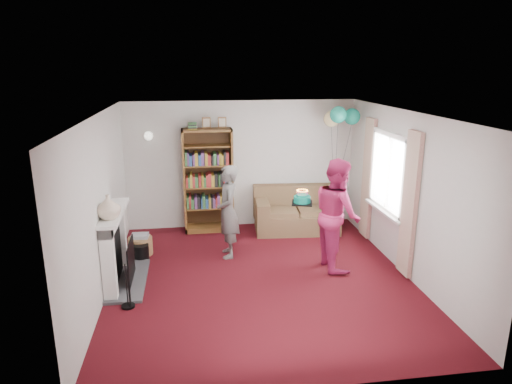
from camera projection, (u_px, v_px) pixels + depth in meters
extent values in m
plane|color=#330708|center=(261.00, 279.00, 6.97)|extent=(5.00, 5.00, 0.00)
cube|color=silver|center=(241.00, 164.00, 9.02)|extent=(4.50, 0.02, 2.50)
cube|color=silver|center=(100.00, 207.00, 6.32)|extent=(0.02, 5.00, 2.50)
cube|color=silver|center=(407.00, 194.00, 6.95)|extent=(0.02, 5.00, 2.50)
cube|color=white|center=(261.00, 113.00, 6.29)|extent=(4.50, 5.00, 0.01)
cube|color=#3F3F42|center=(128.00, 280.00, 6.87)|extent=(0.55, 1.40, 0.04)
cube|color=white|center=(109.00, 265.00, 6.19)|extent=(0.18, 0.14, 1.06)
cube|color=white|center=(120.00, 236.00, 7.24)|extent=(0.18, 0.14, 1.06)
cube|color=white|center=(112.00, 219.00, 6.59)|extent=(0.18, 1.24, 0.16)
cube|color=white|center=(114.00, 213.00, 6.57)|extent=(0.28, 1.35, 0.05)
cube|color=black|center=(114.00, 253.00, 6.73)|extent=(0.10, 0.80, 0.86)
cube|color=black|center=(131.00, 261.00, 6.80)|extent=(0.02, 0.70, 0.60)
cylinder|color=black|center=(127.00, 286.00, 6.06)|extent=(0.18, 0.18, 0.64)
cylinder|color=black|center=(141.00, 252.00, 7.63)|extent=(0.26, 0.26, 0.26)
cube|color=white|center=(392.00, 135.00, 7.29)|extent=(0.08, 1.30, 0.08)
cube|color=white|center=(386.00, 209.00, 7.62)|extent=(0.08, 1.30, 0.08)
cube|color=white|center=(390.00, 173.00, 7.46)|extent=(0.01, 1.15, 1.20)
cube|color=white|center=(384.00, 211.00, 7.63)|extent=(0.14, 1.32, 0.04)
cube|color=#C7B596|center=(410.00, 205.00, 6.75)|extent=(0.07, 0.38, 2.20)
cube|color=#C7B596|center=(368.00, 179.00, 8.32)|extent=(0.07, 0.38, 2.20)
cylinder|color=gold|center=(149.00, 134.00, 8.55)|extent=(0.04, 0.12, 0.04)
sphere|color=white|center=(148.00, 136.00, 8.47)|extent=(0.16, 0.16, 0.16)
cube|color=#472B14|center=(208.00, 178.00, 8.95)|extent=(0.95, 0.04, 2.00)
cube|color=brown|center=(184.00, 182.00, 8.70)|extent=(0.04, 0.42, 2.00)
cube|color=brown|center=(232.00, 180.00, 8.83)|extent=(0.04, 0.42, 2.00)
cube|color=brown|center=(207.00, 130.00, 8.50)|extent=(0.95, 0.42, 0.04)
cube|color=brown|center=(210.00, 227.00, 9.02)|extent=(0.95, 0.42, 0.10)
cube|color=brown|center=(209.00, 207.00, 8.91)|extent=(0.87, 0.38, 0.03)
cube|color=brown|center=(208.00, 186.00, 8.80)|extent=(0.87, 0.38, 0.02)
cube|color=brown|center=(208.00, 165.00, 8.68)|extent=(0.87, 0.38, 0.02)
cube|color=brown|center=(207.00, 146.00, 8.58)|extent=(0.87, 0.38, 0.02)
cube|color=maroon|center=(192.00, 126.00, 8.43)|extent=(0.16, 0.22, 0.12)
cube|color=brown|center=(206.00, 123.00, 8.52)|extent=(0.16, 0.02, 0.20)
cube|color=brown|center=(222.00, 122.00, 8.56)|extent=(0.16, 0.02, 0.20)
cube|color=brown|center=(296.00, 221.00, 8.97)|extent=(1.61, 0.85, 0.38)
cube|color=brown|center=(293.00, 201.00, 9.17)|extent=(1.61, 0.24, 0.66)
cube|color=brown|center=(262.00, 213.00, 8.82)|extent=(0.24, 0.80, 0.52)
cube|color=brown|center=(330.00, 210.00, 9.01)|extent=(0.24, 0.80, 0.52)
cube|color=brown|center=(279.00, 213.00, 8.78)|extent=(0.68, 0.55, 0.12)
cube|color=brown|center=(316.00, 211.00, 8.88)|extent=(0.68, 0.55, 0.12)
cylinder|color=#A6784D|center=(141.00, 246.00, 7.83)|extent=(0.41, 0.41, 0.31)
cube|color=beige|center=(140.00, 236.00, 7.78)|extent=(0.29, 0.22, 0.06)
imported|color=black|center=(228.00, 212.00, 7.61)|extent=(0.39, 0.58, 1.57)
imported|color=#B5245B|center=(337.00, 214.00, 7.19)|extent=(0.72, 0.90, 1.77)
cube|color=black|center=(302.00, 203.00, 7.24)|extent=(0.32, 0.32, 0.02)
cylinder|color=#0B826A|center=(302.00, 199.00, 7.22)|extent=(0.27, 0.27, 0.10)
cylinder|color=#0B826A|center=(302.00, 196.00, 7.21)|extent=(0.19, 0.19, 0.04)
cylinder|color=#D860AB|center=(307.00, 193.00, 7.21)|extent=(0.01, 0.01, 0.09)
sphere|color=orange|center=(307.00, 190.00, 7.19)|extent=(0.02, 0.02, 0.02)
cylinder|color=#D860AB|center=(306.00, 193.00, 7.23)|extent=(0.01, 0.01, 0.09)
sphere|color=orange|center=(306.00, 190.00, 7.22)|extent=(0.02, 0.02, 0.02)
cylinder|color=#D860AB|center=(305.00, 193.00, 7.26)|extent=(0.01, 0.01, 0.09)
sphere|color=orange|center=(305.00, 189.00, 7.24)|extent=(0.02, 0.02, 0.02)
cylinder|color=#D860AB|center=(303.00, 192.00, 7.27)|extent=(0.01, 0.01, 0.09)
sphere|color=orange|center=(303.00, 189.00, 7.26)|extent=(0.02, 0.02, 0.02)
cylinder|color=#D860AB|center=(302.00, 192.00, 7.27)|extent=(0.01, 0.01, 0.09)
sphere|color=orange|center=(302.00, 189.00, 7.26)|extent=(0.02, 0.02, 0.02)
cylinder|color=#D860AB|center=(300.00, 192.00, 7.27)|extent=(0.01, 0.01, 0.09)
sphere|color=orange|center=(300.00, 189.00, 7.25)|extent=(0.02, 0.02, 0.02)
cylinder|color=#D860AB|center=(298.00, 193.00, 7.25)|extent=(0.01, 0.01, 0.09)
sphere|color=orange|center=(298.00, 190.00, 7.24)|extent=(0.02, 0.02, 0.02)
cylinder|color=#D860AB|center=(297.00, 193.00, 7.23)|extent=(0.01, 0.01, 0.09)
sphere|color=orange|center=(298.00, 190.00, 7.21)|extent=(0.02, 0.02, 0.02)
cylinder|color=#D860AB|center=(297.00, 194.00, 7.20)|extent=(0.01, 0.01, 0.09)
sphere|color=orange|center=(297.00, 190.00, 7.19)|extent=(0.02, 0.02, 0.02)
cylinder|color=#D860AB|center=(298.00, 194.00, 7.17)|extent=(0.01, 0.01, 0.09)
sphere|color=orange|center=(298.00, 191.00, 7.16)|extent=(0.02, 0.02, 0.02)
cylinder|color=#D860AB|center=(299.00, 194.00, 7.15)|extent=(0.01, 0.01, 0.09)
sphere|color=orange|center=(299.00, 191.00, 7.13)|extent=(0.02, 0.02, 0.02)
cylinder|color=#D860AB|center=(300.00, 195.00, 7.13)|extent=(0.01, 0.01, 0.09)
sphere|color=orange|center=(300.00, 192.00, 7.12)|extent=(0.02, 0.02, 0.02)
cylinder|color=#D860AB|center=(302.00, 195.00, 7.12)|extent=(0.01, 0.01, 0.09)
sphere|color=orange|center=(302.00, 192.00, 7.11)|extent=(0.02, 0.02, 0.02)
cylinder|color=#D860AB|center=(304.00, 195.00, 7.12)|extent=(0.01, 0.01, 0.09)
sphere|color=orange|center=(304.00, 192.00, 7.11)|extent=(0.02, 0.02, 0.02)
cylinder|color=#D860AB|center=(306.00, 195.00, 7.13)|extent=(0.01, 0.01, 0.09)
sphere|color=orange|center=(306.00, 192.00, 7.12)|extent=(0.02, 0.02, 0.02)
cylinder|color=#D860AB|center=(307.00, 194.00, 7.15)|extent=(0.01, 0.01, 0.09)
sphere|color=orange|center=(307.00, 191.00, 7.14)|extent=(0.02, 0.02, 0.02)
cylinder|color=#D860AB|center=(307.00, 194.00, 7.18)|extent=(0.01, 0.01, 0.09)
sphere|color=orange|center=(307.00, 191.00, 7.17)|extent=(0.02, 0.02, 0.02)
sphere|color=#3F3F3F|center=(334.00, 200.00, 8.74)|extent=(0.02, 0.02, 0.02)
sphere|color=#179479|center=(352.00, 117.00, 8.52)|extent=(0.31, 0.31, 0.31)
sphere|color=#F8E497|center=(332.00, 119.00, 8.67)|extent=(0.31, 0.31, 0.31)
sphere|color=#179479|center=(338.00, 115.00, 8.28)|extent=(0.31, 0.31, 0.31)
imported|color=beige|center=(108.00, 207.00, 6.18)|extent=(0.35, 0.35, 0.34)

